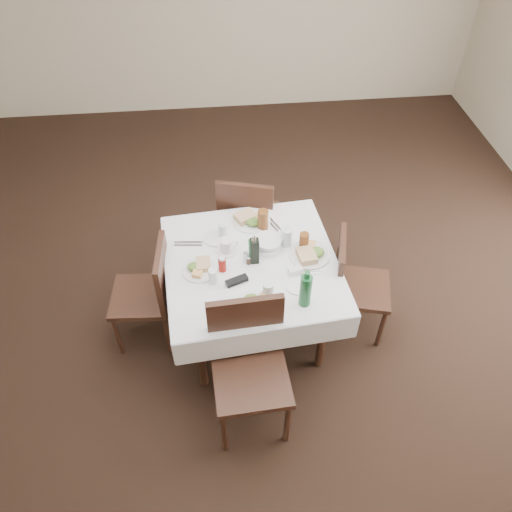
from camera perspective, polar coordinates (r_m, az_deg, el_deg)
The scene contains 33 objects.
ground_plane at distance 4.18m, azimuth 0.77°, elevation -6.53°, with size 7.00×7.00×0.00m, color black.
room_shell at distance 3.03m, azimuth 1.09°, elevation 13.93°, with size 6.04×7.04×2.80m.
dining_table at distance 3.58m, azimuth -0.54°, elevation -1.64°, with size 1.31×1.31×0.76m.
chair_north at distance 4.20m, azimuth -0.98°, elevation 4.56°, with size 0.56×0.56×0.96m.
chair_south at distance 3.24m, azimuth -0.84°, elevation -11.55°, with size 0.50×0.50×1.01m.
chair_east at distance 3.80m, azimuth 10.82°, elevation -2.76°, with size 0.51×0.51×0.89m.
chair_west at distance 3.74m, azimuth -11.88°, elevation -3.74°, with size 0.46×0.46×0.91m.
meal_north at distance 3.81m, azimuth -0.62°, elevation 4.21°, with size 0.29×0.29×0.06m.
meal_south at distance 3.22m, azimuth -0.01°, elevation -5.61°, with size 0.28×0.28×0.06m.
meal_east at distance 3.56m, azimuth 6.18°, elevation 0.28°, with size 0.29×0.29×0.06m.
meal_west at distance 3.47m, azimuth -6.46°, elevation -1.36°, with size 0.24×0.24×0.05m.
side_plate_a at distance 3.69m, azimuth -4.68°, elevation 2.04°, with size 0.18×0.18×0.01m.
side_plate_b at distance 3.36m, azimuth 4.75°, elevation -3.52°, with size 0.15×0.15×0.01m.
water_n at distance 3.67m, azimuth -3.80°, elevation 2.91°, with size 0.06×0.06×0.12m.
water_s at distance 3.25m, azimuth 1.40°, elevation -4.00°, with size 0.07×0.07×0.13m.
water_e at distance 3.60m, azimuth 3.49°, elevation 2.17°, with size 0.08×0.08×0.15m.
water_w at distance 3.36m, azimuth -4.94°, elevation -2.31°, with size 0.06×0.06×0.11m.
iced_tea_a at distance 3.71m, azimuth 0.81°, elevation 4.14°, with size 0.08×0.08×0.17m.
iced_tea_b at distance 3.58m, azimuth 5.49°, elevation 1.65°, with size 0.07×0.07×0.14m.
bread_basket at distance 3.60m, azimuth 1.39°, elevation 1.48°, with size 0.22×0.22×0.07m.
oil_cruet_dark at distance 3.44m, azimuth -0.18°, elevation 0.69°, with size 0.06×0.06×0.25m.
oil_cruet_green at distance 3.45m, azimuth -0.38°, elevation 0.63°, with size 0.06×0.06×0.24m.
ketchup_bottle at distance 3.43m, azimuth -3.88°, elevation -0.96°, with size 0.06×0.06×0.12m.
salt_shaker at distance 3.48m, azimuth -1.19°, elevation -0.19°, with size 0.04×0.04×0.09m.
pepper_shaker at distance 3.48m, azimuth -0.85°, elevation -0.47°, with size 0.03×0.03×0.07m.
coffee_mug at distance 3.56m, azimuth -3.36°, elevation 1.13°, with size 0.16×0.15×0.11m.
sunglasses at distance 3.37m, azimuth -2.22°, elevation -2.84°, with size 0.16×0.10×0.03m.
green_bottle at distance 3.18m, azimuth 5.69°, elevation -3.89°, with size 0.08×0.08×0.29m.
sugar_caddy at distance 3.43m, azimuth 4.52°, elevation -1.67°, with size 0.11×0.08×0.05m.
cutlery_n at distance 3.80m, azimuth 2.02°, elevation 3.63°, with size 0.11×0.18×0.01m.
cutlery_s at distance 3.22m, azimuth -2.45°, elevation -6.44°, with size 0.06×0.16×0.01m.
cutlery_e at distance 3.46m, azimuth 5.76°, elevation -1.86°, with size 0.19×0.05×0.01m.
cutlery_w at distance 3.67m, azimuth -7.75°, elevation 1.37°, with size 0.21×0.07×0.01m.
Camera 1 is at (-0.32, -2.57, 3.28)m, focal length 35.00 mm.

